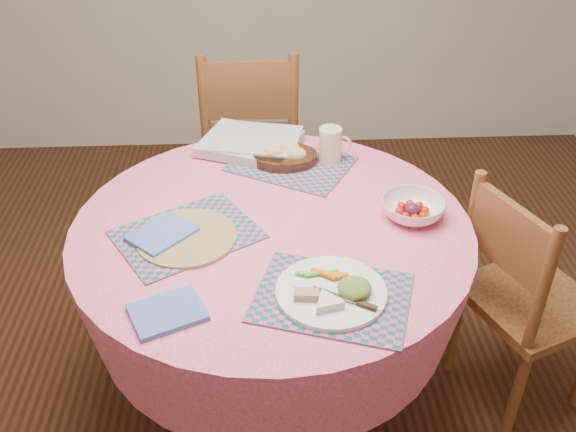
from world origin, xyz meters
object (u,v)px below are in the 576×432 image
at_px(latte_mug, 331,145).
at_px(dining_table, 273,274).
at_px(chair_back, 251,143).
at_px(chair_right, 522,296).
at_px(dinner_plate, 334,291).
at_px(bread_bowl, 285,155).
at_px(fruit_bowl, 413,209).
at_px(wicker_trivet, 187,238).

bearing_deg(latte_mug, dining_table, -120.10).
bearing_deg(chair_back, dining_table, 94.16).
relative_size(chair_right, dinner_plate, 2.97).
bearing_deg(chair_right, dinner_plate, 92.02).
distance_m(dining_table, bread_bowl, 0.45).
relative_size(dining_table, fruit_bowl, 5.60).
height_order(dinner_plate, bread_bowl, bread_bowl).
bearing_deg(dining_table, chair_right, -2.74).
height_order(chair_back, dinner_plate, chair_back).
xyz_separation_m(dining_table, dinner_plate, (0.15, -0.34, 0.22)).
bearing_deg(fruit_bowl, chair_right, -8.41).
distance_m(dining_table, latte_mug, 0.51).
bearing_deg(dining_table, dinner_plate, -66.00).
bearing_deg(wicker_trivet, dining_table, 14.08).
distance_m(chair_back, fruit_bowl, 1.14).
bearing_deg(chair_back, bread_bowl, 102.00).
xyz_separation_m(dinner_plate, bread_bowl, (-0.09, 0.73, 0.01)).
distance_m(dining_table, wicker_trivet, 0.33).
bearing_deg(dinner_plate, latte_mug, 84.63).
distance_m(dining_table, chair_back, 1.00).
bearing_deg(fruit_bowl, wicker_trivet, -173.23).
xyz_separation_m(dining_table, chair_right, (0.83, -0.04, -0.10)).
distance_m(dining_table, dinner_plate, 0.43).
bearing_deg(latte_mug, dinner_plate, -95.37).
bearing_deg(wicker_trivet, fruit_bowl, 6.77).
relative_size(dining_table, wicker_trivet, 4.13).
bearing_deg(dinner_plate, chair_right, 24.13).
relative_size(dinner_plate, fruit_bowl, 1.34).
bearing_deg(chair_back, wicker_trivet, 80.25).
xyz_separation_m(latte_mug, fruit_bowl, (0.22, -0.36, -0.04)).
relative_size(wicker_trivet, dinner_plate, 1.02).
distance_m(chair_back, wicker_trivet, 1.11).
relative_size(latte_mug, fruit_bowl, 0.58).
distance_m(wicker_trivet, bread_bowl, 0.55).
relative_size(dining_table, chair_right, 1.41).
relative_size(wicker_trivet, latte_mug, 2.36).
bearing_deg(bread_bowl, fruit_bowl, -43.80).
distance_m(dining_table, fruit_bowl, 0.49).
bearing_deg(chair_right, dining_table, 65.14).
xyz_separation_m(dining_table, chair_back, (-0.07, 1.00, -0.04)).
bearing_deg(bread_bowl, dinner_plate, -82.68).
bearing_deg(dinner_plate, fruit_bowl, 51.77).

